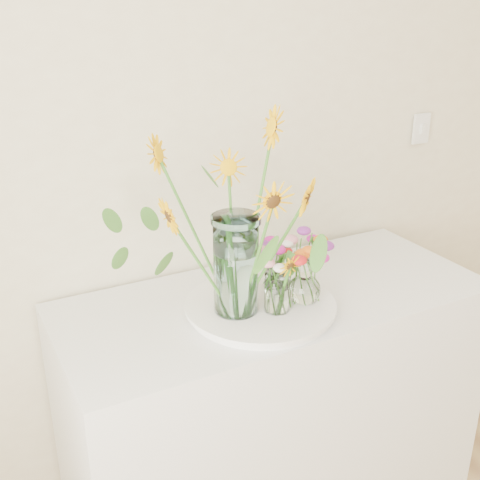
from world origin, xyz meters
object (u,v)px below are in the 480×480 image
(counter, at_px, (273,409))
(tray, at_px, (260,308))
(small_vase_b, at_px, (305,281))
(small_vase_c, at_px, (275,273))
(small_vase_a, at_px, (277,292))
(mason_jar, at_px, (236,265))

(counter, height_order, tray, tray)
(small_vase_b, distance_m, small_vase_c, 0.13)
(tray, distance_m, small_vase_a, 0.10)
(small_vase_a, height_order, small_vase_b, small_vase_b)
(small_vase_c, bearing_deg, mason_jar, -156.87)
(mason_jar, relative_size, small_vase_c, 2.87)
(counter, bearing_deg, small_vase_b, -76.56)
(tray, height_order, small_vase_c, small_vase_c)
(tray, relative_size, small_vase_b, 3.03)
(tray, distance_m, mason_jar, 0.19)
(small_vase_a, height_order, small_vase_c, small_vase_a)
(mason_jar, height_order, small_vase_c, mason_jar)
(small_vase_a, bearing_deg, tray, 108.96)
(counter, bearing_deg, tray, -144.23)
(mason_jar, bearing_deg, counter, 21.88)
(small_vase_a, bearing_deg, mason_jar, 151.96)
(tray, bearing_deg, mason_jar, -177.71)
(small_vase_a, xyz_separation_m, small_vase_b, (0.10, 0.01, 0.01))
(mason_jar, distance_m, small_vase_c, 0.22)
(small_vase_a, bearing_deg, counter, 59.51)
(mason_jar, bearing_deg, small_vase_c, 23.13)
(small_vase_a, xyz_separation_m, small_vase_c, (0.07, 0.13, -0.01))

